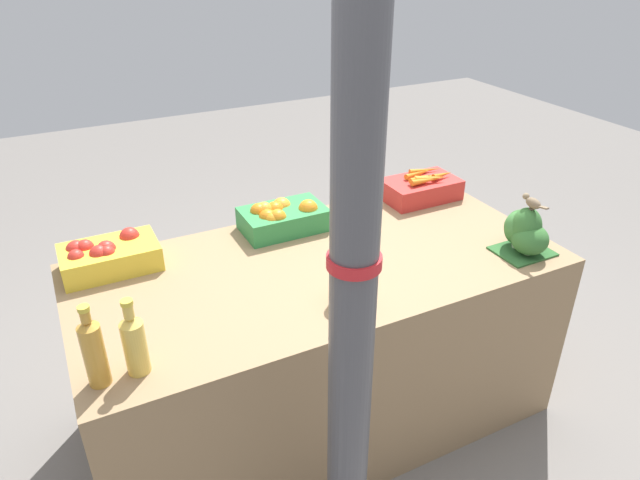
{
  "coord_description": "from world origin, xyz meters",
  "views": [
    {
      "loc": [
        -0.87,
        -1.71,
        1.95
      ],
      "look_at": [
        0.0,
        0.0,
        0.9
      ],
      "focal_mm": 32.0,
      "sensor_mm": 36.0,
      "label": 1
    }
  ],
  "objects_px": {
    "apple_crate": "(107,255)",
    "pickle_jar": "(347,285)",
    "support_pole": "(353,302)",
    "sparrow_bird": "(532,202)",
    "broccoli_pile": "(524,231)",
    "carrot_crate": "(421,188)",
    "orange_crate": "(281,217)",
    "juice_bottle_amber": "(94,351)",
    "juice_bottle_golden": "(134,343)"
  },
  "relations": [
    {
      "from": "support_pole",
      "to": "broccoli_pile",
      "type": "relative_size",
      "value": 10.62
    },
    {
      "from": "support_pole",
      "to": "carrot_crate",
      "type": "distance_m",
      "value": 1.5
    },
    {
      "from": "carrot_crate",
      "to": "sparrow_bird",
      "type": "relative_size",
      "value": 2.64
    },
    {
      "from": "support_pole",
      "to": "apple_crate",
      "type": "distance_m",
      "value": 1.21
    },
    {
      "from": "broccoli_pile",
      "to": "juice_bottle_amber",
      "type": "relative_size",
      "value": 0.82
    },
    {
      "from": "pickle_jar",
      "to": "broccoli_pile",
      "type": "bearing_deg",
      "value": -0.91
    },
    {
      "from": "carrot_crate",
      "to": "juice_bottle_golden",
      "type": "xyz_separation_m",
      "value": [
        -1.47,
        -0.64,
        0.05
      ]
    },
    {
      "from": "carrot_crate",
      "to": "support_pole",
      "type": "bearing_deg",
      "value": -133.01
    },
    {
      "from": "broccoli_pile",
      "to": "juice_bottle_golden",
      "type": "distance_m",
      "value": 1.53
    },
    {
      "from": "broccoli_pile",
      "to": "orange_crate",
      "type": "bearing_deg",
      "value": 142.39
    },
    {
      "from": "carrot_crate",
      "to": "pickle_jar",
      "type": "xyz_separation_m",
      "value": [
        -0.74,
        -0.6,
        0.01
      ]
    },
    {
      "from": "sparrow_bird",
      "to": "orange_crate",
      "type": "bearing_deg",
      "value": 53.94
    },
    {
      "from": "carrot_crate",
      "to": "juice_bottle_amber",
      "type": "height_order",
      "value": "juice_bottle_amber"
    },
    {
      "from": "support_pole",
      "to": "juice_bottle_golden",
      "type": "xyz_separation_m",
      "value": [
        -0.47,
        0.43,
        -0.26
      ]
    },
    {
      "from": "apple_crate",
      "to": "juice_bottle_golden",
      "type": "distance_m",
      "value": 0.64
    },
    {
      "from": "carrot_crate",
      "to": "sparrow_bird",
      "type": "xyz_separation_m",
      "value": [
        0.06,
        -0.62,
        0.17
      ]
    },
    {
      "from": "apple_crate",
      "to": "sparrow_bird",
      "type": "xyz_separation_m",
      "value": [
        1.51,
        -0.62,
        0.16
      ]
    },
    {
      "from": "support_pole",
      "to": "juice_bottle_golden",
      "type": "relative_size",
      "value": 9.28
    },
    {
      "from": "juice_bottle_golden",
      "to": "pickle_jar",
      "type": "relative_size",
      "value": 2.01
    },
    {
      "from": "juice_bottle_golden",
      "to": "sparrow_bird",
      "type": "bearing_deg",
      "value": 0.67
    },
    {
      "from": "apple_crate",
      "to": "juice_bottle_golden",
      "type": "height_order",
      "value": "juice_bottle_golden"
    },
    {
      "from": "apple_crate",
      "to": "pickle_jar",
      "type": "height_order",
      "value": "apple_crate"
    },
    {
      "from": "orange_crate",
      "to": "juice_bottle_amber",
      "type": "distance_m",
      "value": 1.06
    },
    {
      "from": "support_pole",
      "to": "pickle_jar",
      "type": "relative_size",
      "value": 18.63
    },
    {
      "from": "orange_crate",
      "to": "carrot_crate",
      "type": "height_order",
      "value": "orange_crate"
    },
    {
      "from": "pickle_jar",
      "to": "support_pole",
      "type": "bearing_deg",
      "value": -118.34
    },
    {
      "from": "juice_bottle_amber",
      "to": "sparrow_bird",
      "type": "height_order",
      "value": "juice_bottle_amber"
    },
    {
      "from": "apple_crate",
      "to": "juice_bottle_golden",
      "type": "relative_size",
      "value": 1.42
    },
    {
      "from": "juice_bottle_amber",
      "to": "carrot_crate",
      "type": "bearing_deg",
      "value": 22.03
    },
    {
      "from": "support_pole",
      "to": "juice_bottle_amber",
      "type": "xyz_separation_m",
      "value": [
        -0.58,
        0.43,
        -0.25
      ]
    },
    {
      "from": "carrot_crate",
      "to": "juice_bottle_amber",
      "type": "relative_size",
      "value": 1.34
    },
    {
      "from": "carrot_crate",
      "to": "sparrow_bird",
      "type": "distance_m",
      "value": 0.64
    },
    {
      "from": "support_pole",
      "to": "carrot_crate",
      "type": "xyz_separation_m",
      "value": [
        1.0,
        1.07,
        -0.31
      ]
    },
    {
      "from": "support_pole",
      "to": "juice_bottle_golden",
      "type": "distance_m",
      "value": 0.69
    },
    {
      "from": "support_pole",
      "to": "apple_crate",
      "type": "bearing_deg",
      "value": 112.77
    },
    {
      "from": "orange_crate",
      "to": "carrot_crate",
      "type": "distance_m",
      "value": 0.73
    },
    {
      "from": "orange_crate",
      "to": "juice_bottle_amber",
      "type": "height_order",
      "value": "juice_bottle_amber"
    },
    {
      "from": "juice_bottle_amber",
      "to": "apple_crate",
      "type": "bearing_deg",
      "value": 78.97
    },
    {
      "from": "orange_crate",
      "to": "juice_bottle_golden",
      "type": "relative_size",
      "value": 1.42
    },
    {
      "from": "juice_bottle_amber",
      "to": "juice_bottle_golden",
      "type": "bearing_deg",
      "value": 0.0
    },
    {
      "from": "support_pole",
      "to": "pickle_jar",
      "type": "height_order",
      "value": "support_pole"
    },
    {
      "from": "support_pole",
      "to": "sparrow_bird",
      "type": "distance_m",
      "value": 1.16
    },
    {
      "from": "support_pole",
      "to": "juice_bottle_amber",
      "type": "distance_m",
      "value": 0.76
    },
    {
      "from": "carrot_crate",
      "to": "juice_bottle_golden",
      "type": "distance_m",
      "value": 1.6
    },
    {
      "from": "orange_crate",
      "to": "pickle_jar",
      "type": "height_order",
      "value": "orange_crate"
    },
    {
      "from": "sparrow_bird",
      "to": "broccoli_pile",
      "type": "bearing_deg",
      "value": 19.01
    },
    {
      "from": "support_pole",
      "to": "sparrow_bird",
      "type": "relative_size",
      "value": 17.21
    },
    {
      "from": "apple_crate",
      "to": "sparrow_bird",
      "type": "height_order",
      "value": "sparrow_bird"
    },
    {
      "from": "pickle_jar",
      "to": "carrot_crate",
      "type": "bearing_deg",
      "value": 38.74
    },
    {
      "from": "pickle_jar",
      "to": "juice_bottle_amber",
      "type": "bearing_deg",
      "value": -177.16
    }
  ]
}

